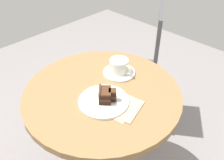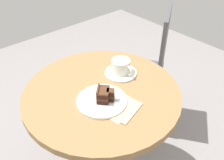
# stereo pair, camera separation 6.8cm
# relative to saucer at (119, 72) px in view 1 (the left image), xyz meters

# --- Properties ---
(cafe_table) EXTENTS (0.76, 0.76, 0.76)m
(cafe_table) POSITION_rel_saucer_xyz_m (0.04, -0.16, -0.13)
(cafe_table) COLOR olive
(cafe_table) RESTS_ON ground
(saucer) EXTENTS (0.17, 0.17, 0.01)m
(saucer) POSITION_rel_saucer_xyz_m (0.00, 0.00, 0.00)
(saucer) COLOR silver
(saucer) RESTS_ON cafe_table
(coffee_cup) EXTENTS (0.13, 0.10, 0.07)m
(coffee_cup) POSITION_rel_saucer_xyz_m (-0.00, 0.00, 0.04)
(coffee_cup) COLOR silver
(coffee_cup) RESTS_ON saucer
(teaspoon) EXTENTS (0.04, 0.10, 0.00)m
(teaspoon) POSITION_rel_saucer_xyz_m (-0.04, 0.03, 0.01)
(teaspoon) COLOR silver
(teaspoon) RESTS_ON saucer
(cake_plate) EXTENTS (0.23, 0.23, 0.01)m
(cake_plate) POSITION_rel_saucer_xyz_m (0.11, -0.22, 0.00)
(cake_plate) COLOR silver
(cake_plate) RESTS_ON cafe_table
(cake_slice) EXTENTS (0.09, 0.09, 0.07)m
(cake_slice) POSITION_rel_saucer_xyz_m (0.11, -0.21, 0.04)
(cake_slice) COLOR black
(cake_slice) RESTS_ON cake_plate
(fork) EXTENTS (0.14, 0.03, 0.00)m
(fork) POSITION_rel_saucer_xyz_m (0.13, -0.18, 0.01)
(fork) COLOR silver
(fork) RESTS_ON cake_plate
(napkin) EXTENTS (0.21, 0.19, 0.00)m
(napkin) POSITION_rel_saucer_xyz_m (0.17, -0.18, -0.00)
(napkin) COLOR tan
(napkin) RESTS_ON cafe_table
(cafe_chair) EXTENTS (0.53, 0.53, 0.94)m
(cafe_chair) POSITION_rel_saucer_xyz_m (-0.17, 0.45, -0.21)
(cafe_chair) COLOR #4C4C51
(cafe_chair) RESTS_ON ground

